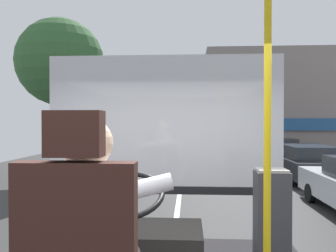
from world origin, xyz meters
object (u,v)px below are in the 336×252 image
(fare_box, at_px, (272,227))
(parked_car_white, at_px, (252,140))
(parked_car_black, at_px, (305,162))
(steering_console, at_px, (133,249))
(bus_driver, at_px, (91,233))
(parked_car_red, at_px, (277,150))
(handrail_pole, at_px, (267,147))

(fare_box, relative_size, parked_car_white, 0.23)
(parked_car_black, distance_m, parked_car_white, 11.23)
(steering_console, relative_size, fare_box, 1.25)
(bus_driver, bearing_deg, steering_console, 90.00)
(parked_car_red, xyz_separation_m, parked_car_white, (-0.13, 6.11, 0.14))
(parked_car_black, bearing_deg, parked_car_white, 89.06)
(fare_box, xyz_separation_m, parked_car_white, (3.62, 20.90, -0.48))
(fare_box, bearing_deg, parked_car_red, 75.77)
(parked_car_black, height_order, parked_car_red, parked_car_black)
(bus_driver, distance_m, fare_box, 1.59)
(bus_driver, bearing_deg, fare_box, 46.48)
(bus_driver, distance_m, steering_console, 1.26)
(fare_box, bearing_deg, bus_driver, -133.52)
(fare_box, bearing_deg, handrail_pole, -105.79)
(fare_box, height_order, parked_car_white, fare_box)
(fare_box, bearing_deg, parked_car_white, 80.16)
(bus_driver, relative_size, steering_console, 0.76)
(steering_console, xyz_separation_m, parked_car_white, (4.70, 20.87, -0.27))
(handrail_pole, height_order, fare_box, handrail_pole)
(parked_car_white, bearing_deg, fare_box, -99.84)
(parked_car_red, bearing_deg, bus_driver, -106.86)
(steering_console, distance_m, parked_car_black, 10.65)
(parked_car_black, distance_m, parked_car_red, 5.14)
(handrail_pole, bearing_deg, parked_car_white, 80.00)
(parked_car_red, height_order, parked_car_white, parked_car_white)
(handrail_pole, distance_m, fare_box, 0.88)
(steering_console, bearing_deg, handrail_pole, -33.50)
(steering_console, relative_size, handrail_pole, 0.50)
(fare_box, distance_m, parked_car_black, 10.28)
(parked_car_black, xyz_separation_m, parked_car_white, (0.18, 11.23, 0.14))
(fare_box, xyz_separation_m, parked_car_black, (3.44, 9.66, -0.61))
(bus_driver, bearing_deg, handrail_pole, 31.35)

